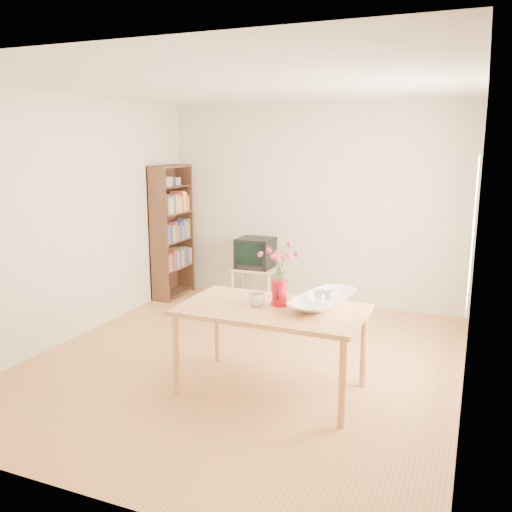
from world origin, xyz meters
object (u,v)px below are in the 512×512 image
at_px(table, 272,316).
at_px(bowl, 323,276).
at_px(television, 256,252).
at_px(mug, 257,300).
at_px(pitcher, 279,294).

relative_size(table, bowl, 2.85).
bearing_deg(television, table, -64.96).
bearing_deg(bowl, television, 124.53).
bearing_deg(bowl, mug, -157.02).
xyz_separation_m(pitcher, bowl, (0.34, 0.13, 0.16)).
relative_size(pitcher, television, 0.48).
bearing_deg(television, pitcher, -63.48).
distance_m(pitcher, mug, 0.20).
relative_size(pitcher, mug, 1.61).
relative_size(bowl, television, 1.19).
bearing_deg(pitcher, table, -127.79).
relative_size(mug, television, 0.30).
bearing_deg(bowl, pitcher, -159.14).
relative_size(table, mug, 11.23).
bearing_deg(table, bowl, 29.51).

